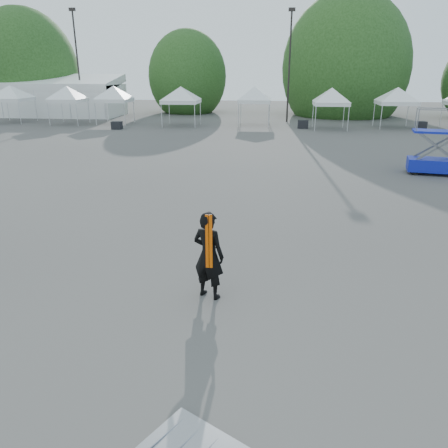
# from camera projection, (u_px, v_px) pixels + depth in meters

# --- Properties ---
(ground) EXTENTS (120.00, 120.00, 0.00)m
(ground) POSITION_uv_depth(u_px,v_px,m) (200.00, 257.00, 11.80)
(ground) COLOR #474442
(ground) RESTS_ON ground
(marquee) EXTENTS (15.00, 6.25, 4.23)m
(marquee) POSITION_uv_depth(u_px,v_px,m) (49.00, 96.00, 46.21)
(marquee) COLOR white
(marquee) RESTS_ON ground
(light_pole_west) EXTENTS (0.60, 0.25, 10.30)m
(light_pole_west) POSITION_uv_depth(u_px,v_px,m) (77.00, 58.00, 43.57)
(light_pole_west) COLOR black
(light_pole_west) RESTS_ON ground
(light_pole_east) EXTENTS (0.60, 0.25, 9.80)m
(light_pole_east) POSITION_uv_depth(u_px,v_px,m) (290.00, 60.00, 39.55)
(light_pole_east) COLOR black
(light_pole_east) RESTS_ON ground
(tree_far_w) EXTENTS (4.80, 4.80, 7.30)m
(tree_far_w) POSITION_uv_depth(u_px,v_px,m) (25.00, 71.00, 48.58)
(tree_far_w) COLOR #382314
(tree_far_w) RESTS_ON ground
(tree_mid_w) EXTENTS (4.16, 4.16, 6.33)m
(tree_mid_w) POSITION_uv_depth(u_px,v_px,m) (188.00, 76.00, 48.74)
(tree_mid_w) COLOR #382314
(tree_mid_w) RESTS_ON ground
(tree_mid_e) EXTENTS (5.12, 5.12, 7.79)m
(tree_mid_e) POSITION_uv_depth(u_px,v_px,m) (345.00, 68.00, 45.68)
(tree_mid_e) COLOR #382314
(tree_mid_e) RESTS_ON ground
(tent_a) EXTENTS (4.36, 4.36, 3.88)m
(tent_a) POSITION_uv_depth(u_px,v_px,m) (10.00, 88.00, 39.98)
(tent_a) COLOR silver
(tent_a) RESTS_ON ground
(tent_b) EXTENTS (3.94, 3.94, 3.88)m
(tent_b) POSITION_uv_depth(u_px,v_px,m) (67.00, 89.00, 38.68)
(tent_b) COLOR silver
(tent_b) RESTS_ON ground
(tent_c) EXTENTS (4.04, 4.04, 3.88)m
(tent_c) POSITION_uv_depth(u_px,v_px,m) (113.00, 89.00, 38.96)
(tent_c) COLOR silver
(tent_c) RESTS_ON ground
(tent_d) EXTENTS (4.33, 4.33, 3.88)m
(tent_d) POSITION_uv_depth(u_px,v_px,m) (181.00, 90.00, 37.49)
(tent_d) COLOR silver
(tent_d) RESTS_ON ground
(tent_e) EXTENTS (3.96, 3.96, 3.88)m
(tent_e) POSITION_uv_depth(u_px,v_px,m) (255.00, 90.00, 37.88)
(tent_e) COLOR silver
(tent_e) RESTS_ON ground
(tent_f) EXTENTS (3.94, 3.94, 3.88)m
(tent_f) POSITION_uv_depth(u_px,v_px,m) (332.00, 91.00, 35.39)
(tent_f) COLOR silver
(tent_f) RESTS_ON ground
(tent_g) EXTENTS (4.30, 4.30, 3.88)m
(tent_g) POSITION_uv_depth(u_px,v_px,m) (398.00, 91.00, 36.12)
(tent_g) COLOR silver
(tent_g) RESTS_ON ground
(man) EXTENTS (0.86, 0.72, 2.00)m
(man) POSITION_uv_depth(u_px,v_px,m) (209.00, 255.00, 9.47)
(man) COLOR black
(man) RESTS_ON ground
(scissor_lift) EXTENTS (2.55, 1.59, 3.06)m
(scissor_lift) POSITION_uv_depth(u_px,v_px,m) (437.00, 142.00, 20.55)
(scissor_lift) COLOR #0B0D99
(scissor_lift) RESTS_ON ground
(crate_west) EXTENTS (0.81, 0.63, 0.63)m
(crate_west) POSITION_uv_depth(u_px,v_px,m) (117.00, 125.00, 36.31)
(crate_west) COLOR black
(crate_west) RESTS_ON ground
(crate_mid) EXTENTS (0.92, 0.75, 0.68)m
(crate_mid) POSITION_uv_depth(u_px,v_px,m) (303.00, 124.00, 36.83)
(crate_mid) COLOR black
(crate_mid) RESTS_ON ground
(crate_east) EXTENTS (0.91, 0.78, 0.62)m
(crate_east) POSITION_uv_depth(u_px,v_px,m) (421.00, 125.00, 36.52)
(crate_east) COLOR black
(crate_east) RESTS_ON ground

